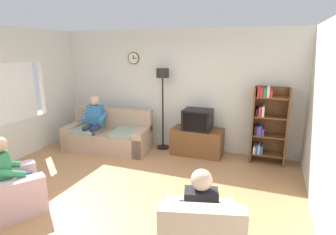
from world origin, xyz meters
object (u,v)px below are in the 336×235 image
tv (198,120)px  floor_lamp (163,86)px  tv_stand (197,142)px  couch (109,136)px  person_on_couch (94,120)px  armchair_near_window (6,193)px  person_in_left_armchair (10,171)px  bookshelf (267,123)px  person_in_right_armchair (200,211)px

tv → floor_lamp: floor_lamp is taller
tv_stand → floor_lamp: floor_lamp is taller
couch → person_on_couch: bearing=-159.8°
armchair_near_window → person_in_left_armchair: (0.05, 0.08, 0.32)m
tv → person_on_couch: (-2.29, -0.50, -0.10)m
bookshelf → person_on_couch: bookshelf is taller
person_on_couch → person_in_left_armchair: bearing=-81.9°
tv → bookshelf: bearing=3.9°
couch → person_in_left_armchair: bearing=-88.7°
couch → bookshelf: 3.48m
tv → person_on_couch: size_ratio=0.48×
couch → bookshelf: bearing=8.1°
person_in_left_armchair → person_in_right_armchair: (2.77, -0.03, 0.00)m
floor_lamp → armchair_near_window: (-1.13, -3.21, -1.16)m
couch → tv: bearing=11.0°
floor_lamp → person_in_left_armchair: floor_lamp is taller
tv_stand → person_in_left_armchair: person_in_left_armchair is taller
tv_stand → tv: tv is taller
person_on_couch → bookshelf: bearing=9.1°
floor_lamp → tv: bearing=-8.2°
tv_stand → person_in_left_armchair: (-1.94, -3.04, 0.32)m
armchair_near_window → couch: bearing=90.3°
person_in_left_armchair → bookshelf: bearing=43.0°
bookshelf → person_in_right_armchair: (-0.57, -3.14, -0.22)m
person_in_right_armchair → person_in_left_armchair: bearing=179.4°
armchair_near_window → person_on_couch: (-0.31, 2.59, 0.41)m
bookshelf → person_in_left_armchair: bookshelf is taller
floor_lamp → person_on_couch: (-1.44, -0.62, -0.75)m
tv → armchair_near_window: size_ratio=0.51×
couch → person_in_right_armchair: 3.89m
couch → floor_lamp: floor_lamp is taller
bookshelf → person_in_right_armchair: bookshelf is taller
couch → person_in_right_armchair: (2.83, -2.66, 0.29)m
bookshelf → person_in_left_armchair: 4.57m
floor_lamp → person_on_couch: size_ratio=1.49×
bookshelf → person_in_right_armchair: bearing=-100.3°
tv → armchair_near_window: bearing=-122.7°
bookshelf → person_in_left_armchair: size_ratio=1.41×
couch → bookshelf: (3.40, 0.49, 0.51)m
person_on_couch → person_in_left_armchair: 2.54m
armchair_near_window → tv: bearing=57.3°
couch → floor_lamp: size_ratio=1.08×
tv → armchair_near_window: tv is taller
person_in_right_armchair → floor_lamp: bearing=118.0°
bookshelf → armchair_near_window: bookshelf is taller
armchair_near_window → person_on_couch: size_ratio=0.95×
bookshelf → floor_lamp: bearing=179.3°
tv_stand → bookshelf: bookshelf is taller
person_in_left_armchair → person_on_couch: bearing=98.1°
person_on_couch → couch: bearing=20.2°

